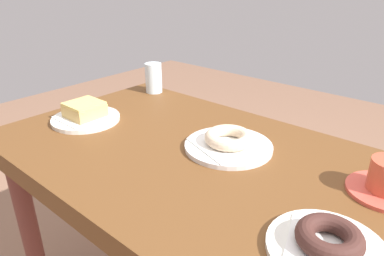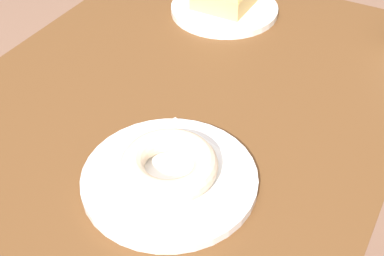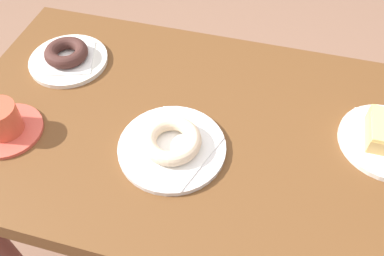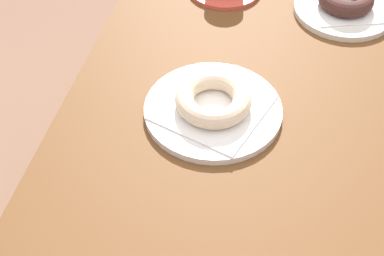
{
  "view_description": "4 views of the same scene",
  "coord_description": "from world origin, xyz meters",
  "px_view_note": "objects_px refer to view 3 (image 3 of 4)",
  "views": [
    {
      "loc": [
        0.49,
        -0.59,
        1.17
      ],
      "look_at": [
        -0.04,
        0.03,
        0.81
      ],
      "focal_mm": 32.76,
      "sensor_mm": 36.0,
      "label": 1
    },
    {
      "loc": [
        0.44,
        0.32,
        1.25
      ],
      "look_at": [
        -0.04,
        0.06,
        0.78
      ],
      "focal_mm": 50.05,
      "sensor_mm": 36.0,
      "label": 2
    },
    {
      "loc": [
        -0.13,
        0.54,
        1.43
      ],
      "look_at": [
        0.01,
        0.02,
        0.78
      ],
      "focal_mm": 37.4,
      "sensor_mm": 36.0,
      "label": 3
    },
    {
      "loc": [
        -0.63,
        -0.04,
        1.43
      ],
      "look_at": [
        -0.03,
        0.09,
        0.79
      ],
      "focal_mm": 54.71,
      "sensor_mm": 36.0,
      "label": 4
    }
  ],
  "objects_px": {
    "donut_chocolate_ring": "(66,53)",
    "coffee_cup": "(3,122)",
    "plate_sugar_ring": "(172,148)",
    "donut_sugar_ring": "(172,140)",
    "plate_chocolate_ring": "(69,60)"
  },
  "relations": [
    {
      "from": "donut_chocolate_ring",
      "to": "coffee_cup",
      "type": "relative_size",
      "value": 0.7
    },
    {
      "from": "plate_sugar_ring",
      "to": "coffee_cup",
      "type": "bearing_deg",
      "value": 7.46
    },
    {
      "from": "plate_sugar_ring",
      "to": "donut_sugar_ring",
      "type": "xyz_separation_m",
      "value": [
        -0.0,
        0.0,
        0.02
      ]
    },
    {
      "from": "donut_chocolate_ring",
      "to": "donut_sugar_ring",
      "type": "xyz_separation_m",
      "value": [
        -0.33,
        0.19,
        -0.0
      ]
    },
    {
      "from": "plate_chocolate_ring",
      "to": "plate_sugar_ring",
      "type": "bearing_deg",
      "value": 149.54
    },
    {
      "from": "donut_chocolate_ring",
      "to": "coffee_cup",
      "type": "xyz_separation_m",
      "value": [
        0.03,
        0.24,
        -0.0
      ]
    },
    {
      "from": "plate_chocolate_ring",
      "to": "coffee_cup",
      "type": "height_order",
      "value": "coffee_cup"
    },
    {
      "from": "plate_chocolate_ring",
      "to": "donut_sugar_ring",
      "type": "height_order",
      "value": "donut_sugar_ring"
    },
    {
      "from": "donut_chocolate_ring",
      "to": "plate_chocolate_ring",
      "type": "bearing_deg",
      "value": 90.0
    },
    {
      "from": "donut_sugar_ring",
      "to": "coffee_cup",
      "type": "bearing_deg",
      "value": 7.46
    },
    {
      "from": "coffee_cup",
      "to": "donut_chocolate_ring",
      "type": "bearing_deg",
      "value": -96.15
    },
    {
      "from": "plate_sugar_ring",
      "to": "coffee_cup",
      "type": "xyz_separation_m",
      "value": [
        0.36,
        0.05,
        0.02
      ]
    },
    {
      "from": "plate_sugar_ring",
      "to": "donut_sugar_ring",
      "type": "height_order",
      "value": "donut_sugar_ring"
    },
    {
      "from": "plate_chocolate_ring",
      "to": "plate_sugar_ring",
      "type": "xyz_separation_m",
      "value": [
        -0.33,
        0.19,
        0.0
      ]
    },
    {
      "from": "donut_sugar_ring",
      "to": "plate_sugar_ring",
      "type": "bearing_deg",
      "value": 0.0
    }
  ]
}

